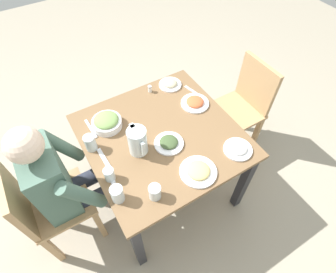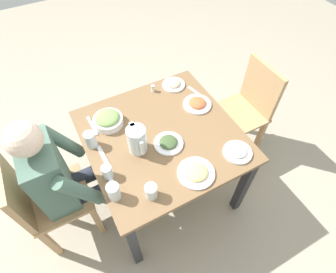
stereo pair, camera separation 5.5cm
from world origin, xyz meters
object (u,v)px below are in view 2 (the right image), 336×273
chair_far (247,107)px  diner_near (68,176)px  plate_dolmas (169,143)px  water_glass_near_left (114,192)px  water_pitcher (137,140)px  plate_rice_curry (197,103)px  water_glass_center (91,140)px  salt_shaker (153,88)px  salad_bowl (108,120)px  water_glass_near_right (151,191)px  plate_yoghurt (238,152)px  plate_fries (196,172)px  chair_near (43,200)px  dining_table (162,144)px  plate_beans (174,84)px  water_glass_far_left (107,172)px

chair_far → diner_near: (0.04, -1.51, 0.15)m
plate_dolmas → water_glass_near_left: size_ratio=1.71×
water_pitcher → plate_rice_curry: bearing=106.2°
plate_rice_curry → water_glass_near_left: (0.40, -0.79, 0.04)m
water_glass_center → salt_shaker: 0.64m
salad_bowl → water_glass_near_right: bearing=2.2°
salad_bowl → water_glass_near_right: (0.62, 0.02, 0.01)m
water_glass_near_left → plate_yoghurt: bearing=83.8°
plate_dolmas → salad_bowl: bearing=-141.0°
water_glass_near_left → salt_shaker: bearing=140.0°
plate_fries → water_glass_center: water_glass_center is taller
chair_near → dining_table: bearing=86.9°
plate_beans → plate_rice_curry: plate_rice_curry is taller
dining_table → diner_near: (-0.05, -0.65, 0.02)m
diner_near → salt_shaker: (-0.36, 0.79, 0.12)m
diner_near → water_glass_near_right: size_ratio=12.24×
chair_far → plate_rice_curry: size_ratio=4.31×
chair_far → plate_rice_curry: 0.56m
plate_beans → plate_fries: size_ratio=0.77×
diner_near → water_glass_center: bearing=112.1°
dining_table → water_pitcher: 0.28m
diner_near → water_glass_far_left: (0.18, 0.23, 0.13)m
water_pitcher → plate_fries: (0.33, 0.23, -0.08)m
plate_beans → water_glass_near_left: water_glass_near_left is taller
plate_beans → water_glass_far_left: 0.89m
water_pitcher → water_glass_near_left: water_pitcher is taller
chair_near → plate_beans: bearing=106.5°
diner_near → chair_far: bearing=91.7°
plate_beans → salad_bowl: bearing=-77.1°
dining_table → water_glass_near_left: size_ratio=8.80×
plate_dolmas → plate_fries: size_ratio=0.85×
plate_rice_curry → plate_dolmas: bearing=-58.5°
diner_near → water_glass_far_left: diner_near is taller
dining_table → water_glass_far_left: size_ratio=11.17×
chair_near → chair_far: bearing=91.5°
salad_bowl → water_glass_center: (0.12, -0.16, 0.01)m
chair_near → plate_rice_curry: size_ratio=4.31×
water_pitcher → plate_beans: size_ratio=1.09×
water_glass_center → plate_rice_curry: bearing=89.2°
salt_shaker → chair_far: bearing=66.2°
plate_rice_curry → salt_shaker: 0.36m
water_glass_center → dining_table: bearing=73.1°
diner_near → water_glass_far_left: bearing=51.9°
salad_bowl → water_glass_near_left: size_ratio=1.79×
dining_table → chair_far: chair_far is taller
plate_dolmas → plate_fries: plate_fries is taller
water_glass_near_left → water_glass_far_left: bearing=174.9°
dining_table → plate_yoghurt: 0.52m
plate_beans → plate_dolmas: same height
dining_table → plate_dolmas: plate_dolmas is taller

